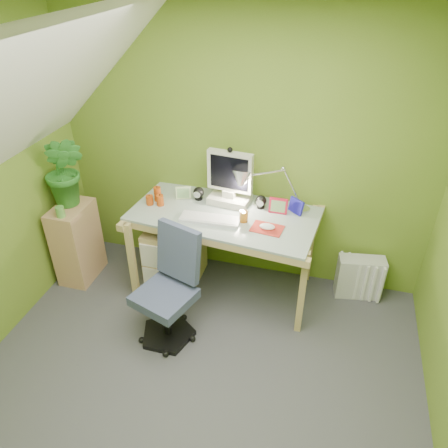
% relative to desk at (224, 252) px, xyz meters
% --- Properties ---
extents(floor, '(3.20, 3.20, 0.01)m').
position_rel_desk_xyz_m(floor, '(0.06, -1.23, -0.41)').
color(floor, '#47474C').
rests_on(floor, ground).
extents(ceiling, '(3.20, 3.20, 0.01)m').
position_rel_desk_xyz_m(ceiling, '(0.06, -1.23, 2.00)').
color(ceiling, white).
rests_on(ceiling, wall_back).
extents(wall_back, '(3.20, 0.01, 2.40)m').
position_rel_desk_xyz_m(wall_back, '(0.06, 0.37, 0.80)').
color(wall_back, olive).
rests_on(wall_back, floor).
extents(desk, '(1.57, 0.90, 0.80)m').
position_rel_desk_xyz_m(desk, '(0.00, 0.00, 0.00)').
color(desk, tan).
rests_on(desk, floor).
extents(monitor, '(0.39, 0.25, 0.51)m').
position_rel_desk_xyz_m(monitor, '(-0.00, 0.18, 0.66)').
color(monitor, beige).
rests_on(monitor, desk).
extents(speaker_left, '(0.10, 0.10, 0.11)m').
position_rel_desk_xyz_m(speaker_left, '(-0.27, 0.16, 0.46)').
color(speaker_left, black).
rests_on(speaker_left, desk).
extents(speaker_right, '(0.10, 0.10, 0.11)m').
position_rel_desk_xyz_m(speaker_right, '(0.27, 0.16, 0.46)').
color(speaker_right, black).
rests_on(speaker_right, desk).
extents(keyboard, '(0.48, 0.17, 0.02)m').
position_rel_desk_xyz_m(keyboard, '(-0.08, -0.14, 0.41)').
color(keyboard, silver).
rests_on(keyboard, desk).
extents(mousepad, '(0.26, 0.20, 0.01)m').
position_rel_desk_xyz_m(mousepad, '(0.38, -0.14, 0.40)').
color(mousepad, '#B42C21').
rests_on(mousepad, desk).
extents(mouse, '(0.13, 0.10, 0.04)m').
position_rel_desk_xyz_m(mouse, '(0.38, -0.14, 0.42)').
color(mouse, white).
rests_on(mouse, mousepad).
extents(amber_tumbler, '(0.08, 0.08, 0.09)m').
position_rel_desk_xyz_m(amber_tumbler, '(0.18, -0.08, 0.45)').
color(amber_tumbler, '#935D15').
rests_on(amber_tumbler, desk).
extents(candle_cluster, '(0.18, 0.17, 0.12)m').
position_rel_desk_xyz_m(candle_cluster, '(-0.60, 0.01, 0.46)').
color(candle_cluster, '#B94410').
rests_on(candle_cluster, desk).
extents(photo_frame_red, '(0.15, 0.02, 0.13)m').
position_rel_desk_xyz_m(photo_frame_red, '(0.42, 0.12, 0.47)').
color(photo_frame_red, red).
rests_on(photo_frame_red, desk).
extents(photo_frame_blue, '(0.12, 0.10, 0.12)m').
position_rel_desk_xyz_m(photo_frame_blue, '(0.56, 0.16, 0.46)').
color(photo_frame_blue, '#19169C').
rests_on(photo_frame_blue, desk).
extents(photo_frame_green, '(0.13, 0.06, 0.11)m').
position_rel_desk_xyz_m(photo_frame_green, '(-0.40, 0.14, 0.46)').
color(photo_frame_green, '#B3C88A').
rests_on(photo_frame_green, desk).
extents(desk_lamp, '(0.55, 0.26, 0.57)m').
position_rel_desk_xyz_m(desk_lamp, '(0.45, 0.18, 0.69)').
color(desk_lamp, silver).
rests_on(desk_lamp, desk).
extents(side_ledge, '(0.28, 0.42, 0.74)m').
position_rel_desk_xyz_m(side_ledge, '(-1.34, -0.16, -0.03)').
color(side_ledge, tan).
rests_on(side_ledge, floor).
extents(potted_plant, '(0.36, 0.29, 0.64)m').
position_rel_desk_xyz_m(potted_plant, '(-1.34, -0.11, 0.66)').
color(potted_plant, '#2F7C29').
rests_on(potted_plant, side_ledge).
extents(green_cup, '(0.08, 0.08, 0.09)m').
position_rel_desk_xyz_m(green_cup, '(-1.32, -0.31, 0.39)').
color(green_cup, '#60A344').
rests_on(green_cup, side_ledge).
extents(task_chair, '(0.58, 0.58, 0.83)m').
position_rel_desk_xyz_m(task_chair, '(-0.29, -0.67, 0.01)').
color(task_chair, '#3C4563').
rests_on(task_chair, floor).
extents(radiator, '(0.41, 0.22, 0.39)m').
position_rel_desk_xyz_m(radiator, '(1.17, 0.23, -0.21)').
color(radiator, silver).
rests_on(radiator, floor).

